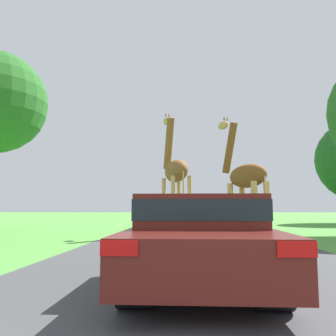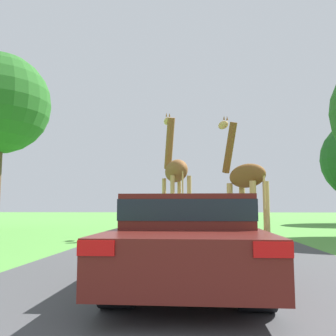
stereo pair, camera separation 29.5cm
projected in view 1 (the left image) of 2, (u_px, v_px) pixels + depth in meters
The scene contains 6 objects.
road at pixel (191, 221), 29.35m from camera, with size 6.89×120.00×0.00m.
giraffe_near_road at pixel (175, 172), 13.36m from camera, with size 1.29×2.74×5.07m.
giraffe_companion at pixel (245, 181), 11.74m from camera, with size 1.57×2.41×4.48m.
car_lead_maroon at pixel (199, 236), 5.54m from camera, with size 1.99×4.61×1.35m.
car_queue_right at pixel (216, 212), 30.38m from camera, with size 1.76×4.64×1.40m.
car_queue_left at pixel (178, 217), 17.65m from camera, with size 1.94×4.33×1.22m.
Camera 1 is at (-0.21, 0.28, 1.17)m, focal length 38.00 mm.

